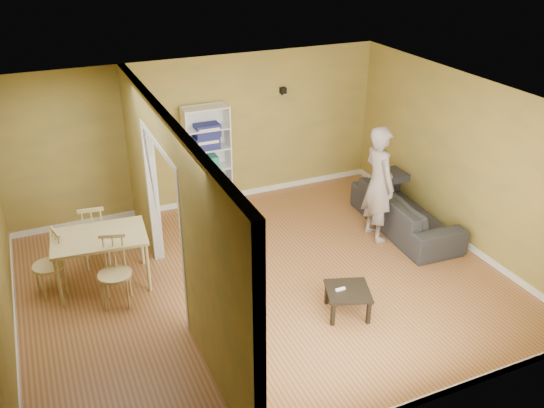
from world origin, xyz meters
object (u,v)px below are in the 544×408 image
Objects in this scene: bookshelf at (207,158)px; chair_far at (94,234)px; dining_table at (99,241)px; chair_left at (48,264)px; person at (380,174)px; sofa at (406,206)px; chair_near at (115,273)px; coffee_table at (348,293)px.

chair_far is at bearing -151.23° from bookshelf.
chair_left is at bearing 173.54° from dining_table.
chair_far is at bearing 78.70° from person.
chair_near is at bearing 95.73° from sofa.
person is at bearing 172.94° from chair_far.
chair_left is at bearing 89.07° from sofa.
person is 4.21m from dining_table.
person reaches higher than bookshelf.
dining_table is 0.63m from chair_far.
sofa is 4.77m from dining_table.
bookshelf reaches higher than chair_left.
coffee_table is at bearing -12.13° from chair_near.
sofa reaches higher than dining_table.
sofa is 4.05× the size of coffee_table.
bookshelf is at bearing -145.32° from chair_far.
chair_near is (-2.67, 1.40, 0.17)m from coffee_table.
chair_left is 0.86m from chair_far.
bookshelf is 2.00× the size of chair_left.
bookshelf is at bearing 100.33° from coffee_table.
person is 1.75× the size of dining_table.
chair_far is at bearing 113.66° from chair_left.
coffee_table is 0.57× the size of chair_near.
coffee_table is at bearing 46.15° from chair_left.
chair_left is 0.98m from chair_near.
sofa is 5.46m from chair_left.
dining_table is (-4.75, 0.34, 0.28)m from sofa.
dining_table is 0.57m from chair_near.
chair_left is (-0.69, 0.08, -0.24)m from dining_table.
coffee_table is at bearing -34.97° from dining_table.
person reaches higher than sofa.
sofa reaches higher than coffee_table.
bookshelf is at bearing 46.39° from person.
person reaches higher than dining_table.
coffee_table is at bearing 139.43° from person.
bookshelf reaches higher than chair_near.
chair_near is at bearing 38.40° from chair_left.
person is at bearing -4.97° from dining_table.
chair_left is (-4.86, 0.44, -0.63)m from person.
person reaches higher than chair_left.
sofa is at bearing -38.05° from bookshelf.
sofa is 4.85m from chair_far.
chair_far is (-2.76, 2.52, 0.19)m from coffee_table.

